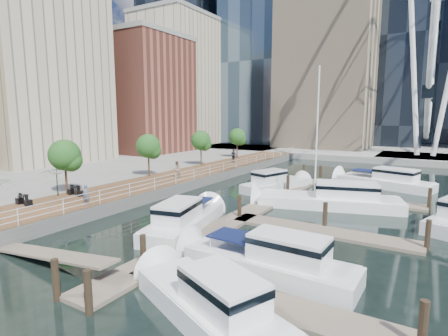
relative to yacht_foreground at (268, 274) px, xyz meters
name	(u,v)px	position (x,y,z in m)	size (l,w,h in m)	color
ground	(130,245)	(-8.52, -0.69, 0.00)	(520.00, 520.00, 0.00)	black
boardwalk	(172,181)	(-17.52, 14.31, 0.50)	(6.00, 60.00, 1.00)	brown
seawall	(195,184)	(-14.52, 14.31, 0.50)	(0.25, 60.00, 1.00)	#595954
land_inland	(29,164)	(-44.52, 14.31, 0.50)	(48.00, 90.00, 1.00)	gray
land_far	(376,139)	(-8.52, 101.31, 0.50)	(200.00, 114.00, 1.00)	gray
pier	(424,159)	(5.48, 51.31, 0.50)	(14.00, 12.00, 1.00)	gray
railing	(194,174)	(-14.62, 14.31, 1.52)	(0.10, 60.00, 1.05)	white
floating_docks	(314,216)	(-0.55, 9.29, 0.49)	(16.00, 34.00, 2.60)	#6D6051
midrise_condos	(100,80)	(-42.08, 26.13, 13.42)	(19.00, 67.00, 28.00)	#BCAD8E
street_trees	(148,146)	(-19.92, 13.31, 4.29)	(2.60, 42.60, 4.60)	#3F2B1C
yacht_foreground	(268,274)	(0.00, 0.00, 0.00)	(2.47, 9.22, 2.15)	white
pedestrian_near	(86,195)	(-15.42, 1.76, 1.74)	(0.54, 0.35, 1.48)	#4F546A
pedestrian_mid	(176,169)	(-16.77, 14.12, 1.92)	(0.90, 0.70, 1.85)	gray
pedestrian_far	(234,156)	(-17.40, 27.72, 1.98)	(1.15, 0.48, 1.96)	#373A45
moored_yachts	(330,209)	(-0.41, 13.50, 0.00)	(21.97, 35.64, 11.50)	white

